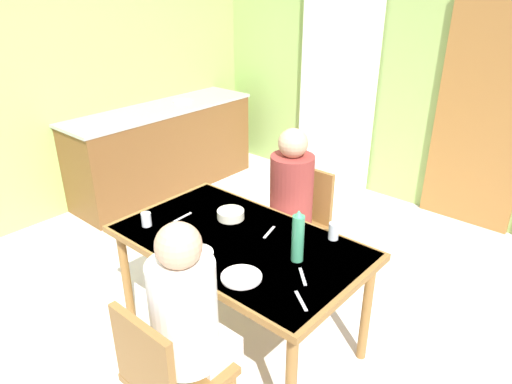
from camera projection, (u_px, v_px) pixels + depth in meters
name	position (u px, v px, depth m)	size (l,w,h in m)	color
ground_plane	(196.00, 320.00, 3.14)	(7.04, 7.04, 0.00)	silver
wall_back	(399.00, 68.00, 4.43)	(4.56, 0.10, 2.62)	#96B660
wall_left	(85.00, 70.00, 4.34)	(0.10, 4.06, 2.62)	#93BA5B
door_wooden	(483.00, 118.00, 4.00)	(0.80, 0.05, 2.00)	#9B6630
curtain_panel	(337.00, 83.00, 4.82)	(0.90, 0.03, 2.20)	white
kitchen_counter	(164.00, 149.00, 4.91)	(0.61, 2.07, 0.91)	brown
dining_table	(239.00, 250.00, 2.71)	(1.47, 0.87, 0.74)	olive
chair_near_diner	(167.00, 375.00, 2.07)	(0.40, 0.40, 0.87)	olive
chair_far_diner	(300.00, 220.00, 3.39)	(0.40, 0.40, 0.87)	olive
person_near_diner	(186.00, 310.00, 2.05)	(0.30, 0.37, 0.77)	silver
person_far_diner	(290.00, 191.00, 3.18)	(0.30, 0.37, 0.77)	brown
water_bottle_green_near	(298.00, 237.00, 2.43)	(0.07, 0.07, 0.30)	#3C9266
serving_bowl_center	(231.00, 214.00, 2.90)	(0.17, 0.17, 0.06)	beige
dinner_plate_near_left	(241.00, 277.00, 2.34)	(0.21, 0.21, 0.01)	white
dinner_plate_near_right	(196.00, 253.00, 2.53)	(0.19, 0.19, 0.01)	white
drinking_glass_by_near_diner	(146.00, 219.00, 2.81)	(0.06, 0.06, 0.09)	silver
drinking_glass_by_far_diner	(334.00, 231.00, 2.67)	(0.06, 0.06, 0.10)	silver
cutlery_knife_near	(183.00, 217.00, 2.92)	(0.15, 0.02, 0.00)	silver
cutlery_fork_near	(269.00, 232.00, 2.75)	(0.15, 0.02, 0.00)	silver
cutlery_knife_far	(301.00, 301.00, 2.17)	(0.15, 0.02, 0.00)	silver
cutlery_fork_far	(303.00, 277.00, 2.35)	(0.15, 0.02, 0.00)	silver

